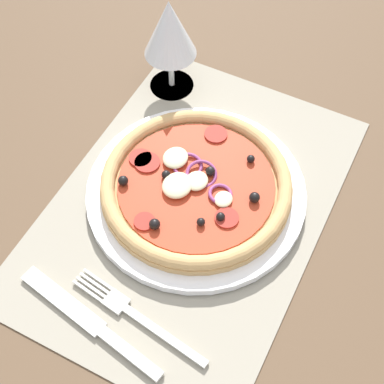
{
  "coord_description": "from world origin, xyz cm",
  "views": [
    {
      "loc": [
        -35.35,
        -18.27,
        61.79
      ],
      "look_at": [
        0.49,
        0.0,
        2.59
      ],
      "focal_mm": 54.5,
      "sensor_mm": 36.0,
      "label": 1
    }
  ],
  "objects": [
    {
      "name": "ground_plane",
      "position": [
        0.0,
        0.0,
        -1.2
      ],
      "size": [
        190.0,
        140.0,
        2.4
      ],
      "primitive_type": "cube",
      "color": "brown"
    },
    {
      "name": "placemat",
      "position": [
        0.0,
        0.0,
        0.2
      ],
      "size": [
        46.65,
        32.13,
        0.4
      ],
      "primitive_type": "cube",
      "color": "gray",
      "rests_on": "ground_plane"
    },
    {
      "name": "plate",
      "position": [
        1.63,
        0.43,
        1.0
      ],
      "size": [
        27.68,
        27.68,
        1.19
      ],
      "primitive_type": "cylinder",
      "color": "white",
      "rests_on": "placemat"
    },
    {
      "name": "pizza",
      "position": [
        1.63,
        0.46,
        2.68
      ],
      "size": [
        23.91,
        23.91,
        2.63
      ],
      "color": "tan",
      "rests_on": "plate"
    },
    {
      "name": "fork",
      "position": [
        -15.87,
        -0.88,
        0.62
      ],
      "size": [
        4.13,
        18.03,
        0.44
      ],
      "rotation": [
        0.0,
        0.0,
        1.42
      ],
      "color": "silver",
      "rests_on": "placemat"
    },
    {
      "name": "knife",
      "position": [
        -18.88,
        2.93,
        0.65
      ],
      "size": [
        5.26,
        19.97,
        0.62
      ],
      "rotation": [
        0.0,
        0.0,
        1.39
      ],
      "color": "silver",
      "rests_on": "placemat"
    },
    {
      "name": "wine_glass",
      "position": [
        17.5,
        11.99,
        10.09
      ],
      "size": [
        7.2,
        7.2,
        14.9
      ],
      "color": "silver",
      "rests_on": "ground_plane"
    }
  ]
}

